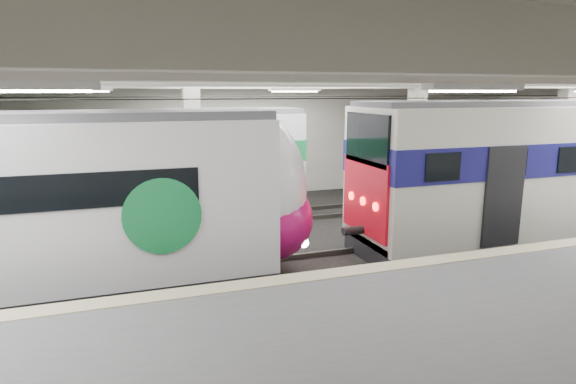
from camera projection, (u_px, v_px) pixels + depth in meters
name	position (u px, v px, depth m)	size (l,w,h in m)	color
station_hall	(347.00, 162.00, 11.46)	(36.00, 24.00, 5.75)	black
modern_emu	(58.00, 210.00, 11.22)	(13.75, 2.84, 4.44)	white
older_rer	(554.00, 168.00, 15.87)	(14.07, 3.10, 4.61)	beige
far_train	(114.00, 170.00, 16.68)	(13.37, 2.98, 4.28)	white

